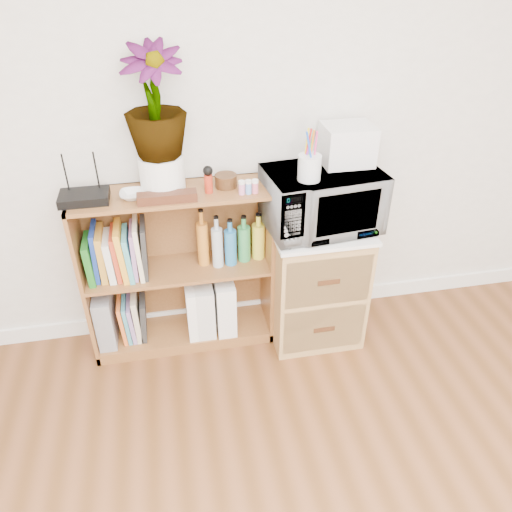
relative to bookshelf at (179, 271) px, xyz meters
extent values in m
cube|color=white|center=(0.35, 0.14, -0.42)|extent=(4.00, 0.02, 0.10)
cube|color=brown|center=(0.00, 0.00, 0.00)|extent=(1.00, 0.30, 0.95)
cube|color=#9E7542|center=(0.75, -0.08, -0.12)|extent=(0.50, 0.45, 0.70)
imported|color=white|center=(0.75, -0.08, 0.40)|extent=(0.61, 0.44, 0.31)
cylinder|color=silver|center=(0.65, -0.17, 0.62)|extent=(0.11, 0.11, 0.12)
cube|color=silver|center=(0.89, -0.01, 0.66)|extent=(0.25, 0.21, 0.20)
cube|color=black|center=(-0.41, -0.02, 0.50)|extent=(0.23, 0.16, 0.04)
imported|color=silver|center=(-0.18, -0.03, 0.49)|extent=(0.13, 0.13, 0.03)
cylinder|color=white|center=(-0.03, 0.02, 0.57)|extent=(0.22, 0.22, 0.18)
imported|color=#28652E|center=(-0.03, 0.02, 0.91)|extent=(0.28, 0.28, 0.51)
cube|color=#3B1C10|center=(-0.02, -0.10, 0.50)|extent=(0.28, 0.07, 0.05)
cylinder|color=#A92814|center=(0.18, -0.04, 0.52)|extent=(0.04, 0.04, 0.09)
cylinder|color=#331E0E|center=(0.28, 0.01, 0.51)|extent=(0.11, 0.11, 0.06)
cube|color=#D17483|center=(0.37, -0.09, 0.50)|extent=(0.11, 0.04, 0.06)
cube|color=gray|center=(-0.43, 0.00, -0.25)|extent=(0.09, 0.25, 0.32)
cube|color=white|center=(0.07, -0.01, -0.25)|extent=(0.10, 0.25, 0.32)
cube|color=silver|center=(0.12, -0.01, -0.25)|extent=(0.10, 0.26, 0.32)
cube|color=white|center=(0.24, -0.01, -0.24)|extent=(0.11, 0.27, 0.33)
cube|color=#1C6A1C|center=(-0.44, 0.00, 0.14)|extent=(0.04, 0.20, 0.23)
cube|color=navy|center=(-0.41, 0.00, 0.17)|extent=(0.03, 0.20, 0.28)
cube|color=#BA842B|center=(-0.38, 0.00, 0.16)|extent=(0.03, 0.20, 0.26)
cube|color=silver|center=(-0.34, 0.00, 0.14)|extent=(0.04, 0.20, 0.24)
cube|color=red|center=(-0.31, 0.00, 0.15)|extent=(0.03, 0.20, 0.26)
cube|color=gold|center=(-0.28, 0.00, 0.17)|extent=(0.05, 0.20, 0.29)
cube|color=teal|center=(-0.25, 0.00, 0.15)|extent=(0.04, 0.20, 0.26)
cube|color=#A872AB|center=(-0.22, 0.00, 0.16)|extent=(0.03, 0.20, 0.27)
cube|color=beige|center=(-0.19, 0.00, 0.18)|extent=(0.03, 0.20, 0.31)
cube|color=#282828|center=(-0.17, 0.00, 0.17)|extent=(0.04, 0.20, 0.30)
cylinder|color=#C57525|center=(0.14, 0.00, 0.19)|extent=(0.06, 0.06, 0.32)
cylinder|color=#B1BFC9|center=(0.21, 0.00, 0.17)|extent=(0.06, 0.06, 0.29)
cylinder|color=teal|center=(0.28, 0.00, 0.16)|extent=(0.07, 0.07, 0.26)
cylinder|color=#37994F|center=(0.36, 0.00, 0.16)|extent=(0.07, 0.07, 0.26)
cylinder|color=gold|center=(0.44, 0.00, 0.16)|extent=(0.07, 0.07, 0.26)
cube|color=orange|center=(-0.34, 0.00, -0.28)|extent=(0.03, 0.19, 0.25)
cube|color=teal|center=(-0.31, 0.00, -0.28)|extent=(0.03, 0.19, 0.25)
cube|color=#8F71AA|center=(-0.29, 0.00, -0.29)|extent=(0.04, 0.19, 0.24)
cube|color=beige|center=(-0.26, 0.00, -0.27)|extent=(0.04, 0.19, 0.28)
cube|color=#272727|center=(-0.23, 0.00, -0.28)|extent=(0.05, 0.19, 0.25)
camera|label=1|loc=(-0.02, -2.26, 1.56)|focal=35.00mm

